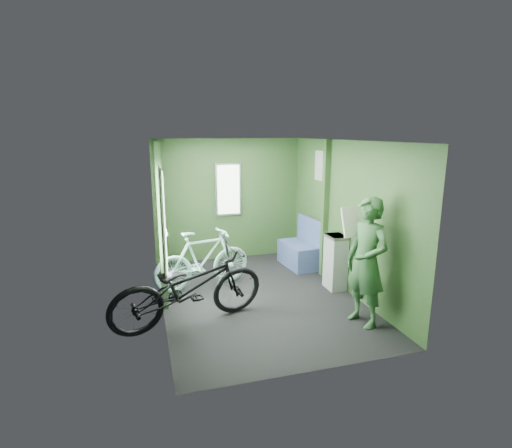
{
  "coord_description": "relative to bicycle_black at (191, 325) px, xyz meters",
  "views": [
    {
      "loc": [
        -1.59,
        -5.37,
        2.43
      ],
      "look_at": [
        0.0,
        0.1,
        1.1
      ],
      "focal_mm": 28.0,
      "sensor_mm": 36.0,
      "label": 1
    }
  ],
  "objects": [
    {
      "name": "room",
      "position": [
        1.05,
        0.68,
        1.44
      ],
      "size": [
        4.0,
        4.02,
        2.31
      ],
      "color": "black",
      "rests_on": "ground"
    },
    {
      "name": "bicycle_black",
      "position": [
        0.0,
        0.0,
        0.0
      ],
      "size": [
        2.18,
        1.34,
        1.18
      ],
      "primitive_type": "imported",
      "rotation": [
        0.0,
        -0.18,
        1.81
      ],
      "color": "black",
      "rests_on": "ground"
    },
    {
      "name": "bicycle_mint",
      "position": [
        0.35,
        1.22,
        0.0
      ],
      "size": [
        1.65,
        0.85,
        0.97
      ],
      "primitive_type": "imported",
      "rotation": [
        0.0,
        -0.06,
        1.8
      ],
      "color": "#98D8CE",
      "rests_on": "ground"
    },
    {
      "name": "passenger",
      "position": [
        2.15,
        -0.56,
        0.83
      ],
      "size": [
        0.55,
        0.73,
        1.65
      ],
      "rotation": [
        0.0,
        0.0,
        -1.28
      ],
      "color": "#315933",
      "rests_on": "ground"
    },
    {
      "name": "waste_box",
      "position": [
        2.34,
        0.62,
        0.43
      ],
      "size": [
        0.25,
        0.36,
        0.87
      ],
      "primitive_type": "cube",
      "color": "gray",
      "rests_on": "ground"
    },
    {
      "name": "bench_seat",
      "position": [
        2.23,
        1.78,
        0.27
      ],
      "size": [
        0.56,
        0.89,
        0.9
      ],
      "rotation": [
        0.0,
        0.0,
        0.1
      ],
      "color": "navy",
      "rests_on": "ground"
    }
  ]
}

